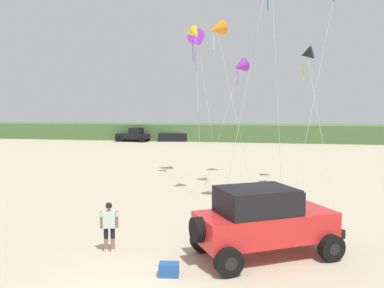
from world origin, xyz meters
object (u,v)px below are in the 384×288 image
object	(u,v)px
kite_yellow_diamond	(195,34)
kite_orange_streamer	(307,54)
jeep	(264,220)
distant_sedan	(173,137)
person_watching	(109,224)
cooler_box	(169,269)
kite_pink_ribbon	(198,41)
kite_green_box	(217,29)
kite_black_sled	(240,67)
distant_pickup	(134,135)

from	to	relation	value
kite_yellow_diamond	kite_orange_streamer	world-z (taller)	kite_yellow_diamond
jeep	distant_sedan	bearing A→B (deg)	107.46
kite_yellow_diamond	distant_sedan	bearing A→B (deg)	106.41
person_watching	kite_yellow_diamond	distance (m)	16.03
person_watching	cooler_box	world-z (taller)	person_watching
kite_pink_ribbon	kite_green_box	bearing A→B (deg)	-72.40
distant_sedan	kite_black_sled	xyz separation A→B (m)	(11.67, -28.41, 6.99)
jeep	distant_pickup	distance (m)	45.95
person_watching	distant_sedan	bearing A→B (deg)	101.10
kite_orange_streamer	distant_sedan	bearing A→B (deg)	115.61
kite_orange_streamer	cooler_box	bearing A→B (deg)	-110.27
jeep	distant_sedan	world-z (taller)	jeep
distant_sedan	kite_orange_streamer	xyz separation A→B (m)	(15.70, -32.76, 7.15)
distant_sedan	kite_yellow_diamond	xyz separation A→B (m)	(8.94, -30.35, 8.92)
distant_sedan	kite_yellow_diamond	bearing A→B (deg)	-84.03
kite_pink_ribbon	kite_orange_streamer	size ratio (longest dim) A/B	1.25
cooler_box	kite_green_box	world-z (taller)	kite_green_box
jeep	kite_pink_ribbon	world-z (taller)	kite_pink_ribbon
person_watching	kite_green_box	size ratio (longest dim) A/B	0.18
kite_pink_ribbon	distant_sedan	bearing A→B (deg)	107.15
kite_orange_streamer	kite_black_sled	size ratio (longest dim) A/B	1.00
distant_pickup	kite_green_box	bearing A→B (deg)	-64.01
distant_pickup	kite_black_sled	world-z (taller)	kite_black_sled
jeep	kite_pink_ribbon	distance (m)	17.71
person_watching	kite_black_sled	size ratio (longest dim) A/B	0.20
kite_orange_streamer	kite_green_box	bearing A→B (deg)	-149.08
distant_pickup	kite_pink_ribbon	distance (m)	31.56
kite_orange_streamer	kite_yellow_diamond	bearing A→B (deg)	160.41
kite_yellow_diamond	jeep	bearing A→B (deg)	-70.13
kite_black_sled	kite_yellow_diamond	bearing A→B (deg)	-144.51
jeep	kite_pink_ribbon	bearing A→B (deg)	108.04
person_watching	kite_green_box	world-z (taller)	kite_green_box
distant_pickup	kite_green_box	distance (m)	38.58
jeep	kite_orange_streamer	xyz separation A→B (m)	(2.07, 10.60, 6.55)
person_watching	kite_pink_ribbon	bearing A→B (deg)	89.41
jeep	cooler_box	world-z (taller)	jeep
jeep	kite_orange_streamer	distance (m)	12.63
kite_orange_streamer	person_watching	bearing A→B (deg)	-122.51
cooler_box	distant_pickup	distance (m)	46.83
person_watching	kite_green_box	distance (m)	11.66
distant_sedan	kite_orange_streamer	size ratio (longest dim) A/B	0.51
kite_pink_ribbon	kite_black_sled	xyz separation A→B (m)	(2.90, 0.03, -1.80)
kite_green_box	kite_black_sled	xyz separation A→B (m)	(0.64, 7.15, -1.15)
cooler_box	kite_orange_streamer	world-z (taller)	kite_orange_streamer
jeep	distant_sedan	distance (m)	45.46
cooler_box	kite_yellow_diamond	size ratio (longest dim) A/B	0.06
person_watching	kite_orange_streamer	world-z (taller)	kite_orange_streamer
distant_sedan	kite_pink_ribbon	size ratio (longest dim) A/B	0.41
kite_orange_streamer	kite_black_sled	bearing A→B (deg)	132.77
cooler_box	distant_sedan	bearing A→B (deg)	95.23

